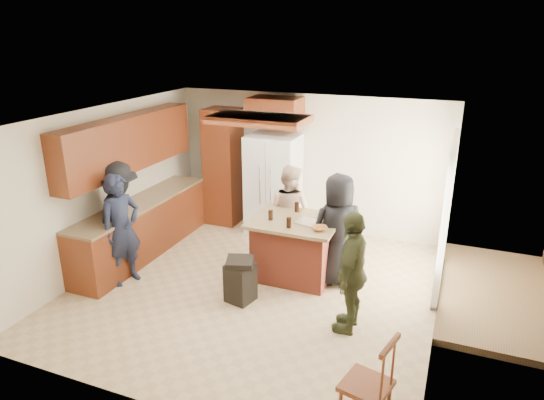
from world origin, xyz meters
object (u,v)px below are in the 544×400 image
at_px(person_behind_right, 338,230).
at_px(spindle_chair, 368,386).
at_px(kitchen_island, 294,248).
at_px(person_counter, 120,218).
at_px(trash_bin, 240,280).
at_px(refrigerator, 273,184).
at_px(person_front_left, 122,230).
at_px(person_behind_left, 289,212).
at_px(person_side_right, 352,272).

relative_size(person_behind_right, spindle_chair, 1.68).
bearing_deg(kitchen_island, person_counter, -163.39).
bearing_deg(spindle_chair, trash_bin, 142.27).
relative_size(refrigerator, trash_bin, 2.86).
xyz_separation_m(person_behind_right, kitchen_island, (-0.63, -0.07, -0.36)).
relative_size(person_behind_right, kitchen_island, 1.31).
distance_m(person_behind_right, kitchen_island, 0.73).
relative_size(kitchen_island, spindle_chair, 1.29).
bearing_deg(person_front_left, trash_bin, -65.44).
xyz_separation_m(person_behind_left, kitchen_island, (0.32, -0.65, -0.30)).
bearing_deg(person_counter, kitchen_island, -94.81).
bearing_deg(spindle_chair, person_side_right, 108.95).
bearing_deg(person_counter, person_behind_right, -96.87).
relative_size(person_behind_left, spindle_chair, 1.57).
bearing_deg(kitchen_island, person_behind_right, 5.98).
height_order(person_counter, spindle_chair, person_counter).
distance_m(trash_bin, spindle_chair, 2.62).
distance_m(person_side_right, refrigerator, 3.29).
relative_size(person_behind_left, refrigerator, 0.87).
relative_size(kitchen_island, trash_bin, 2.03).
relative_size(person_side_right, trash_bin, 2.50).
bearing_deg(refrigerator, person_behind_left, -55.08).
distance_m(person_counter, spindle_chair, 4.52).
distance_m(person_front_left, person_behind_left, 2.60).
bearing_deg(person_behind_right, person_behind_left, -64.05).
xyz_separation_m(person_front_left, spindle_chair, (3.88, -1.47, -0.38)).
bearing_deg(refrigerator, trash_bin, -78.75).
relative_size(person_front_left, kitchen_island, 1.30).
bearing_deg(kitchen_island, refrigerator, 121.51).
xyz_separation_m(trash_bin, spindle_chair, (2.07, -1.60, 0.13)).
bearing_deg(kitchen_island, trash_bin, -116.36).
bearing_deg(person_side_right, person_behind_left, -138.68).
bearing_deg(person_behind_right, spindle_chair, 77.96).
relative_size(person_front_left, person_behind_left, 1.07).
xyz_separation_m(person_behind_left, trash_bin, (-0.14, -1.58, -0.46)).
bearing_deg(kitchen_island, person_behind_left, 116.30).
height_order(refrigerator, trash_bin, refrigerator).
xyz_separation_m(person_front_left, kitchen_island, (2.28, 1.06, -0.36)).
bearing_deg(trash_bin, person_side_right, -3.39).
height_order(person_behind_left, kitchen_island, person_behind_left).
distance_m(person_front_left, trash_bin, 1.89).
height_order(person_behind_right, trash_bin, person_behind_right).
bearing_deg(trash_bin, person_counter, 175.28).
distance_m(person_front_left, person_behind_right, 3.12).
relative_size(person_counter, trash_bin, 2.75).
distance_m(person_behind_left, refrigerator, 1.11).
xyz_separation_m(person_behind_right, person_counter, (-3.17, -0.82, 0.03)).
relative_size(person_behind_left, person_side_right, 0.99).
height_order(kitchen_island, trash_bin, kitchen_island).
bearing_deg(person_behind_left, person_counter, 43.06).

